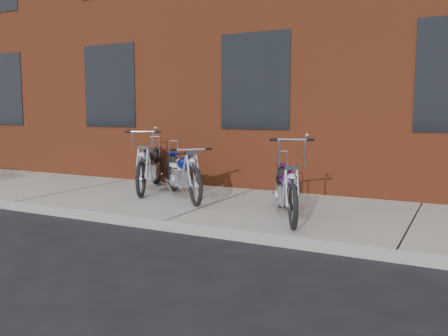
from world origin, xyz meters
The scene contains 6 objects.
ground centered at (0.00, 0.00, 0.00)m, with size 120.00×120.00×0.00m, color black.
sidewalk centered at (0.00, 1.50, 0.07)m, with size 22.00×3.00×0.15m, color #9F998A.
building_brick centered at (0.00, 8.00, 4.00)m, with size 22.00×10.00×8.00m, color brown.
chopper_purple centered at (1.38, 1.00, 0.52)m, with size 0.99×1.86×1.14m.
chopper_blue centered at (-0.75, 1.62, 0.54)m, with size 1.67×1.56×0.95m.
chopper_third centered at (-1.73, 2.02, 0.56)m, with size 1.09×2.09×1.15m.
Camera 1 is at (3.63, -5.25, 1.61)m, focal length 38.00 mm.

